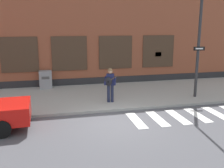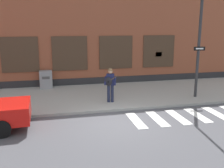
% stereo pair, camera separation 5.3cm
% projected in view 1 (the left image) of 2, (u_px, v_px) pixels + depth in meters
% --- Properties ---
extents(ground_plane, '(160.00, 160.00, 0.00)m').
position_uv_depth(ground_plane, '(121.00, 123.00, 10.68)').
color(ground_plane, '#4C4C51').
extents(sidewalk, '(28.00, 5.39, 0.12)m').
position_uv_depth(sidewalk, '(101.00, 95.00, 14.63)').
color(sidewalk, '#9E9E99').
rests_on(sidewalk, ground).
extents(building_backdrop, '(28.00, 4.06, 8.82)m').
position_uv_depth(building_backdrop, '(88.00, 17.00, 18.10)').
color(building_backdrop, brown).
rests_on(building_backdrop, ground).
extents(crosswalk, '(5.20, 1.90, 0.01)m').
position_uv_depth(crosswalk, '(188.00, 116.00, 11.54)').
color(crosswalk, silver).
rests_on(crosswalk, ground).
extents(busker, '(0.72, 0.65, 1.71)m').
position_uv_depth(busker, '(110.00, 83.00, 12.97)').
color(busker, '#1E233D').
rests_on(busker, sidewalk).
extents(traffic_light, '(0.78, 3.09, 5.45)m').
position_uv_depth(traffic_light, '(210.00, 26.00, 12.28)').
color(traffic_light, '#2D2D30').
rests_on(traffic_light, sidewalk).
extents(utility_box, '(0.75, 0.63, 1.07)m').
position_uv_depth(utility_box, '(46.00, 79.00, 15.95)').
color(utility_box, gray).
rests_on(utility_box, sidewalk).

